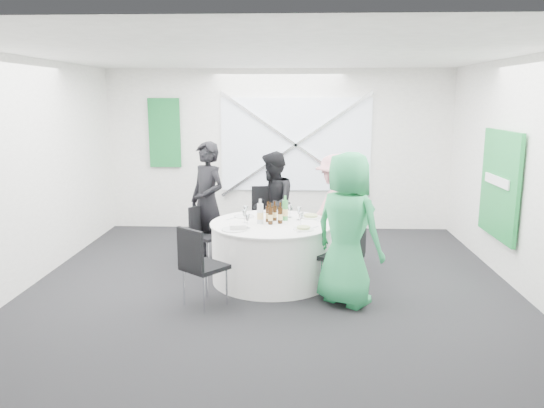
{
  "coord_description": "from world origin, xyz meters",
  "views": [
    {
      "loc": [
        0.27,
        -6.3,
        2.31
      ],
      "look_at": [
        0.0,
        0.2,
        1.0
      ],
      "focal_mm": 35.0,
      "sensor_mm": 36.0,
      "label": 1
    }
  ],
  "objects_px": {
    "chair_back_left": "(204,230)",
    "clear_water_bottle": "(260,214)",
    "chair_back_right": "(345,223)",
    "chair_front_left": "(199,261)",
    "person_woman_green": "(347,229)",
    "green_water_bottle": "(285,210)",
    "chair_front_right": "(348,250)",
    "person_woman_pink": "(336,210)",
    "chair_back": "(267,216)",
    "banquet_table": "(272,252)",
    "person_man_back": "(273,205)",
    "person_man_back_left": "(208,202)"
  },
  "relations": [
    {
      "from": "chair_back_left",
      "to": "clear_water_bottle",
      "type": "distance_m",
      "value": 1.19
    },
    {
      "from": "chair_back_left",
      "to": "chair_back_right",
      "type": "relative_size",
      "value": 0.81
    },
    {
      "from": "chair_front_left",
      "to": "person_woman_green",
      "type": "bearing_deg",
      "value": -133.66
    },
    {
      "from": "clear_water_bottle",
      "to": "green_water_bottle",
      "type": "bearing_deg",
      "value": 31.73
    },
    {
      "from": "chair_front_right",
      "to": "clear_water_bottle",
      "type": "bearing_deg",
      "value": -84.34
    },
    {
      "from": "person_woman_pink",
      "to": "green_water_bottle",
      "type": "height_order",
      "value": "person_woman_pink"
    },
    {
      "from": "chair_back_left",
      "to": "person_woman_pink",
      "type": "relative_size",
      "value": 0.52
    },
    {
      "from": "chair_back_right",
      "to": "person_woman_pink",
      "type": "relative_size",
      "value": 0.65
    },
    {
      "from": "chair_back_left",
      "to": "chair_back",
      "type": "bearing_deg",
      "value": -29.75
    },
    {
      "from": "chair_back_left",
      "to": "chair_front_right",
      "type": "relative_size",
      "value": 0.86
    },
    {
      "from": "chair_back_left",
      "to": "chair_front_right",
      "type": "xyz_separation_m",
      "value": [
        1.9,
        -1.18,
        0.08
      ]
    },
    {
      "from": "banquet_table",
      "to": "chair_back_left",
      "type": "relative_size",
      "value": 1.91
    },
    {
      "from": "banquet_table",
      "to": "green_water_bottle",
      "type": "relative_size",
      "value": 4.84
    },
    {
      "from": "banquet_table",
      "to": "green_water_bottle",
      "type": "distance_m",
      "value": 0.55
    },
    {
      "from": "banquet_table",
      "to": "person_man_back",
      "type": "relative_size",
      "value": 1.01
    },
    {
      "from": "person_man_back_left",
      "to": "person_woman_pink",
      "type": "bearing_deg",
      "value": 36.4
    },
    {
      "from": "person_man_back_left",
      "to": "chair_front_right",
      "type": "bearing_deg",
      "value": 5.9
    },
    {
      "from": "banquet_table",
      "to": "person_man_back",
      "type": "height_order",
      "value": "person_man_back"
    },
    {
      "from": "chair_back_left",
      "to": "chair_back_right",
      "type": "height_order",
      "value": "chair_back_right"
    },
    {
      "from": "chair_front_right",
      "to": "green_water_bottle",
      "type": "height_order",
      "value": "green_water_bottle"
    },
    {
      "from": "person_man_back",
      "to": "chair_front_left",
      "type": "bearing_deg",
      "value": -22.21
    },
    {
      "from": "banquet_table",
      "to": "person_woman_green",
      "type": "relative_size",
      "value": 0.9
    },
    {
      "from": "banquet_table",
      "to": "chair_front_right",
      "type": "bearing_deg",
      "value": -28.37
    },
    {
      "from": "chair_front_left",
      "to": "chair_front_right",
      "type": "bearing_deg",
      "value": -125.86
    },
    {
      "from": "person_woman_pink",
      "to": "person_man_back",
      "type": "bearing_deg",
      "value": -60.89
    },
    {
      "from": "chair_front_right",
      "to": "person_man_back",
      "type": "relative_size",
      "value": 0.61
    },
    {
      "from": "banquet_table",
      "to": "chair_front_right",
      "type": "height_order",
      "value": "chair_front_right"
    },
    {
      "from": "chair_back",
      "to": "person_man_back",
      "type": "xyz_separation_m",
      "value": [
        0.08,
        -0.06,
        0.17
      ]
    },
    {
      "from": "chair_back_left",
      "to": "chair_front_left",
      "type": "distance_m",
      "value": 1.64
    },
    {
      "from": "chair_front_left",
      "to": "person_man_back",
      "type": "distance_m",
      "value": 2.13
    },
    {
      "from": "chair_front_left",
      "to": "clear_water_bottle",
      "type": "bearing_deg",
      "value": -85.77
    },
    {
      "from": "person_man_back",
      "to": "green_water_bottle",
      "type": "height_order",
      "value": "person_man_back"
    },
    {
      "from": "chair_back_left",
      "to": "person_man_back_left",
      "type": "bearing_deg",
      "value": 21.78
    },
    {
      "from": "banquet_table",
      "to": "clear_water_bottle",
      "type": "relative_size",
      "value": 5.01
    },
    {
      "from": "person_man_back_left",
      "to": "green_water_bottle",
      "type": "height_order",
      "value": "person_man_back_left"
    },
    {
      "from": "chair_front_right",
      "to": "clear_water_bottle",
      "type": "relative_size",
      "value": 3.05
    },
    {
      "from": "person_man_back",
      "to": "person_woman_pink",
      "type": "height_order",
      "value": "person_woman_pink"
    },
    {
      "from": "banquet_table",
      "to": "chair_front_left",
      "type": "relative_size",
      "value": 1.69
    },
    {
      "from": "person_woman_pink",
      "to": "person_man_back_left",
      "type": "bearing_deg",
      "value": -43.74
    },
    {
      "from": "chair_back",
      "to": "chair_front_right",
      "type": "bearing_deg",
      "value": -63.23
    },
    {
      "from": "chair_back_right",
      "to": "clear_water_bottle",
      "type": "height_order",
      "value": "clear_water_bottle"
    },
    {
      "from": "green_water_bottle",
      "to": "person_woman_green",
      "type": "bearing_deg",
      "value": -50.99
    },
    {
      "from": "green_water_bottle",
      "to": "chair_front_left",
      "type": "bearing_deg",
      "value": -130.83
    },
    {
      "from": "chair_back_left",
      "to": "chair_front_right",
      "type": "distance_m",
      "value": 2.24
    },
    {
      "from": "chair_back_right",
      "to": "person_man_back_left",
      "type": "height_order",
      "value": "person_man_back_left"
    },
    {
      "from": "chair_front_right",
      "to": "person_man_back_left",
      "type": "bearing_deg",
      "value": -97.23
    },
    {
      "from": "person_woman_green",
      "to": "chair_back",
      "type": "bearing_deg",
      "value": -21.47
    },
    {
      "from": "banquet_table",
      "to": "chair_front_right",
      "type": "xyz_separation_m",
      "value": [
        0.91,
        -0.49,
        0.18
      ]
    },
    {
      "from": "green_water_bottle",
      "to": "chair_front_right",
      "type": "bearing_deg",
      "value": -40.13
    },
    {
      "from": "banquet_table",
      "to": "person_woman_green",
      "type": "distance_m",
      "value": 1.24
    }
  ]
}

